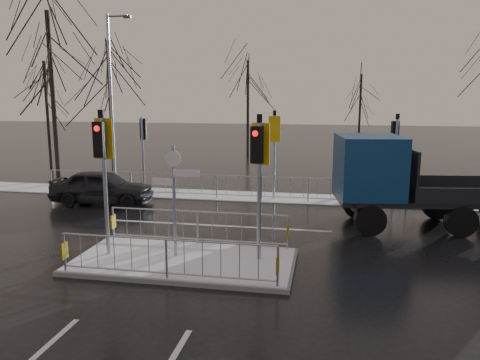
% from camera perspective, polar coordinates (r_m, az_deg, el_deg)
% --- Properties ---
extents(ground, '(120.00, 120.00, 0.00)m').
position_cam_1_polar(ground, '(13.04, -6.83, -10.09)').
color(ground, black).
rests_on(ground, ground).
extents(snow_verge, '(30.00, 2.00, 0.04)m').
position_cam_1_polar(snow_verge, '(21.07, 0.16, -1.99)').
color(snow_verge, white).
rests_on(snow_verge, ground).
extents(lane_markings, '(8.00, 11.38, 0.01)m').
position_cam_1_polar(lane_markings, '(12.74, -7.29, -10.59)').
color(lane_markings, silver).
rests_on(lane_markings, ground).
extents(traffic_island, '(6.00, 3.04, 4.15)m').
position_cam_1_polar(traffic_island, '(12.92, -6.90, -8.45)').
color(traffic_island, slate).
rests_on(traffic_island, ground).
extents(far_kerb_fixtures, '(18.00, 0.65, 3.83)m').
position_cam_1_polar(far_kerb_fixtures, '(20.33, 0.72, 0.43)').
color(far_kerb_fixtures, '#969DA4').
rests_on(far_kerb_fixtures, ground).
extents(car_far_lane, '(4.33, 1.98, 1.44)m').
position_cam_1_polar(car_far_lane, '(20.42, -16.45, -0.82)').
color(car_far_lane, black).
rests_on(car_far_lane, ground).
extents(flatbed_truck, '(7.10, 3.38, 3.17)m').
position_cam_1_polar(flatbed_truck, '(16.89, 18.55, 0.10)').
color(flatbed_truck, black).
rests_on(flatbed_truck, ground).
extents(tree_near_a, '(4.75, 4.75, 8.97)m').
position_cam_1_polar(tree_near_a, '(26.78, -22.11, 13.04)').
color(tree_near_a, black).
rests_on(tree_near_a, ground).
extents(tree_near_b, '(4.00, 4.00, 7.55)m').
position_cam_1_polar(tree_near_b, '(26.84, -15.62, 11.34)').
color(tree_near_b, black).
rests_on(tree_near_b, ground).
extents(tree_near_c, '(3.50, 3.50, 6.61)m').
position_cam_1_polar(tree_near_c, '(29.92, -22.57, 9.57)').
color(tree_near_c, black).
rests_on(tree_near_c, ground).
extents(tree_far_a, '(3.75, 3.75, 7.08)m').
position_cam_1_polar(tree_far_a, '(34.12, 0.97, 10.91)').
color(tree_far_a, black).
rests_on(tree_far_a, ground).
extents(tree_far_b, '(3.25, 3.25, 6.14)m').
position_cam_1_polar(tree_far_b, '(35.70, 14.47, 9.53)').
color(tree_far_b, black).
rests_on(tree_far_b, ground).
extents(street_lamp_left, '(1.25, 0.18, 8.20)m').
position_cam_1_polar(street_lamp_left, '(23.45, -15.30, 9.93)').
color(street_lamp_left, '#969DA4').
rests_on(street_lamp_left, ground).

